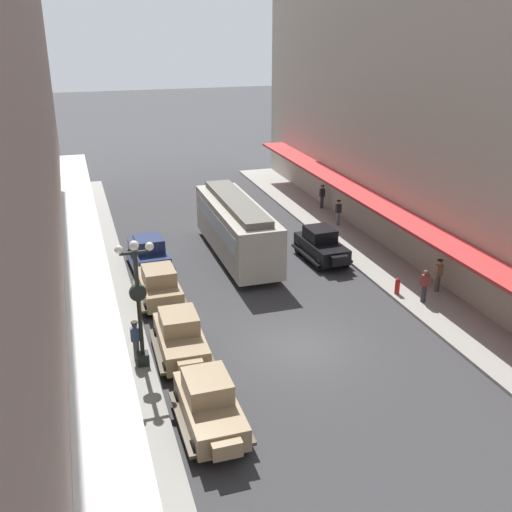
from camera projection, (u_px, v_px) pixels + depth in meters
ground_plane at (299, 347)px, 24.76m from camera, size 200.00×200.00×0.00m
sidewalk_left at (116, 375)px, 22.63m from camera, size 3.00×60.00×0.15m
sidewalk_right at (454, 320)px, 26.83m from camera, size 3.00×60.00×0.15m
parked_car_0 at (180, 336)px, 23.72m from camera, size 2.21×4.29×1.84m
parked_car_1 at (159, 284)px, 28.36m from camera, size 2.19×4.28×1.84m
parked_car_2 at (209, 403)px, 19.54m from camera, size 2.17×4.27×1.84m
parked_car_3 at (149, 252)px, 32.31m from camera, size 2.30×4.32×1.84m
parked_car_4 at (321, 244)px, 33.36m from camera, size 2.30×4.32×1.84m
streetcar at (237, 226)px, 33.38m from camera, size 2.53×9.60×3.46m
lamp_post_with_clock at (138, 299)px, 22.17m from camera, size 1.42×0.44×5.16m
fire_hydrant at (397, 286)px, 29.06m from camera, size 0.24×0.24×0.82m
pedestrian_0 at (322, 196)px, 42.18m from camera, size 0.36×0.28×1.67m
pedestrian_1 at (424, 286)px, 28.07m from camera, size 0.36×0.24×1.64m
pedestrian_2 at (338, 212)px, 38.67m from camera, size 0.36×0.28×1.67m
pedestrian_3 at (438, 275)px, 29.18m from camera, size 0.36×0.28×1.67m
pedestrian_4 at (136, 340)px, 23.25m from camera, size 0.36×0.28×1.67m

